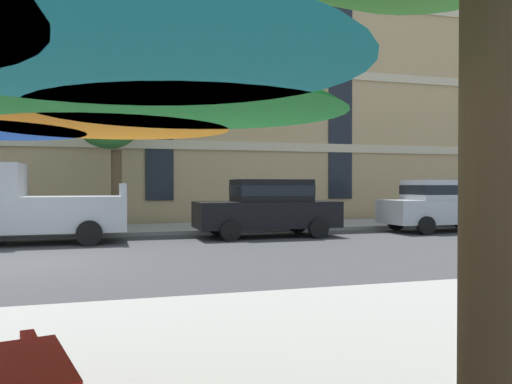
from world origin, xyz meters
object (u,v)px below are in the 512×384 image
(street_tree_middle, at_px, (109,114))
(sedan_black, at_px, (268,206))
(pickup_silver, at_px, (20,207))
(sedan_silver, at_px, (444,204))

(street_tree_middle, bearing_deg, sedan_black, -32.20)
(pickup_silver, distance_m, sedan_silver, 13.45)
(pickup_silver, bearing_deg, street_tree_middle, 51.18)
(sedan_black, xyz_separation_m, sedan_silver, (6.37, 0.00, 0.00))
(sedan_black, relative_size, street_tree_middle, 0.82)
(sedan_silver, height_order, street_tree_middle, street_tree_middle)
(pickup_silver, height_order, sedan_silver, pickup_silver)
(pickup_silver, xyz_separation_m, sedan_black, (7.08, -0.00, -0.08))
(sedan_black, bearing_deg, sedan_silver, 0.00)
(pickup_silver, relative_size, sedan_silver, 1.16)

